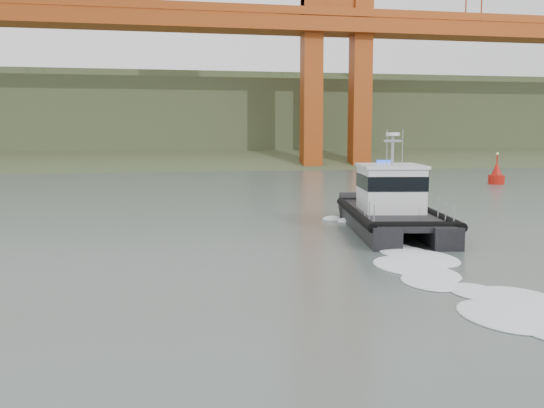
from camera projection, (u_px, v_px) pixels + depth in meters
The scene contains 4 objects.
ground at pixel (356, 313), 19.49m from camera, with size 400.00×400.00×0.00m, color #4D5C57.
headlands at pixel (182, 127), 141.01m from camera, with size 500.00×105.36×27.12m.
patrol_boat at pixel (391, 206), 35.58m from camera, with size 6.48×12.90×5.98m.
nav_buoy at pixel (497, 175), 67.78m from camera, with size 1.80×1.80×3.75m.
Camera 1 is at (-6.24, -18.08, 5.80)m, focal length 40.00 mm.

